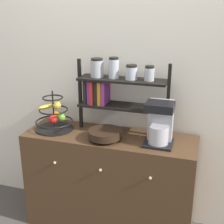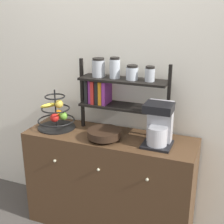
{
  "view_description": "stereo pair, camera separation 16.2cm",
  "coord_description": "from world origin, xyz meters",
  "views": [
    {
      "loc": [
        0.7,
        -1.94,
        1.84
      ],
      "look_at": [
        0.02,
        0.22,
        1.04
      ],
      "focal_mm": 50.0,
      "sensor_mm": 36.0,
      "label": 1
    },
    {
      "loc": [
        0.85,
        -1.89,
        1.84
      ],
      "look_at": [
        0.02,
        0.22,
        1.04
      ],
      "focal_mm": 50.0,
      "sensor_mm": 36.0,
      "label": 2
    }
  ],
  "objects": [
    {
      "name": "wall_back",
      "position": [
        0.0,
        0.49,
        1.3
      ],
      "size": [
        7.0,
        0.05,
        2.6
      ],
      "primitive_type": "cube",
      "color": "silver",
      "rests_on": "ground_plane"
    },
    {
      "name": "shelf_hutch",
      "position": [
        -0.01,
        0.33,
        1.22
      ],
      "size": [
        0.74,
        0.2,
        0.61
      ],
      "color": "black",
      "rests_on": "sideboard"
    },
    {
      "name": "sideboard",
      "position": [
        0.0,
        0.22,
        0.42
      ],
      "size": [
        1.37,
        0.46,
        0.84
      ],
      "color": "#4C331E",
      "rests_on": "ground_plane"
    },
    {
      "name": "coffee_maker",
      "position": [
        0.4,
        0.2,
        1.0
      ],
      "size": [
        0.21,
        0.21,
        0.33
      ],
      "color": "black",
      "rests_on": "sideboard"
    },
    {
      "name": "fruit_stand",
      "position": [
        -0.48,
        0.22,
        0.95
      ],
      "size": [
        0.31,
        0.31,
        0.33
      ],
      "color": "black",
      "rests_on": "sideboard"
    },
    {
      "name": "wooden_bowl",
      "position": [
        -0.01,
        0.14,
        0.89
      ],
      "size": [
        0.26,
        0.26,
        0.08
      ],
      "color": "black",
      "rests_on": "sideboard"
    }
  ]
}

